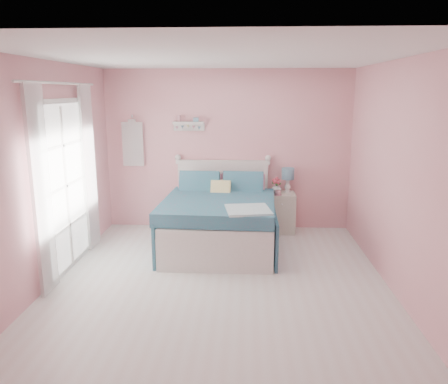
# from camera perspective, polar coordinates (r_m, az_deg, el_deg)

# --- Properties ---
(floor) EXTENTS (4.50, 4.50, 0.00)m
(floor) POSITION_cam_1_polar(r_m,az_deg,el_deg) (5.37, -0.62, -11.70)
(floor) COLOR silver
(floor) RESTS_ON ground
(room_shell) EXTENTS (4.50, 4.50, 4.50)m
(room_shell) POSITION_cam_1_polar(r_m,az_deg,el_deg) (4.92, -0.67, 5.30)
(room_shell) COLOR pink
(room_shell) RESTS_ON floor
(bed) EXTENTS (1.64, 2.01, 1.14)m
(bed) POSITION_cam_1_polar(r_m,az_deg,el_deg) (6.41, -0.61, -3.75)
(bed) COLOR silver
(bed) RESTS_ON floor
(nightstand) EXTENTS (0.45, 0.44, 0.65)m
(nightstand) POSITION_cam_1_polar(r_m,az_deg,el_deg) (7.16, 7.41, -2.65)
(nightstand) COLOR beige
(nightstand) RESTS_ON floor
(table_lamp) EXTENTS (0.20, 0.20, 0.40)m
(table_lamp) POSITION_cam_1_polar(r_m,az_deg,el_deg) (7.09, 8.34, 2.15)
(table_lamp) COLOR white
(table_lamp) RESTS_ON nightstand
(vase) EXTENTS (0.17, 0.17, 0.17)m
(vase) POSITION_cam_1_polar(r_m,az_deg,el_deg) (7.06, 6.85, 0.51)
(vase) COLOR silver
(vase) RESTS_ON nightstand
(teacup) EXTENTS (0.10, 0.10, 0.08)m
(teacup) POSITION_cam_1_polar(r_m,az_deg,el_deg) (6.92, 7.07, -0.12)
(teacup) COLOR #CC8996
(teacup) RESTS_ON nightstand
(roses) EXTENTS (0.14, 0.11, 0.12)m
(roses) POSITION_cam_1_polar(r_m,az_deg,el_deg) (7.03, 6.86, 1.45)
(roses) COLOR #C64356
(roses) RESTS_ON vase
(wall_shelf) EXTENTS (0.50, 0.15, 0.25)m
(wall_shelf) POSITION_cam_1_polar(r_m,az_deg,el_deg) (7.14, -4.66, 8.87)
(wall_shelf) COLOR silver
(wall_shelf) RESTS_ON room_shell
(hanging_dress) EXTENTS (0.34, 0.03, 0.72)m
(hanging_dress) POSITION_cam_1_polar(r_m,az_deg,el_deg) (7.34, -11.82, 6.13)
(hanging_dress) COLOR white
(hanging_dress) RESTS_ON room_shell
(french_door) EXTENTS (0.04, 1.32, 2.16)m
(french_door) POSITION_cam_1_polar(r_m,az_deg,el_deg) (5.86, -20.01, 0.69)
(french_door) COLOR silver
(french_door) RESTS_ON floor
(curtain_near) EXTENTS (0.04, 0.40, 2.32)m
(curtain_near) POSITION_cam_1_polar(r_m,az_deg,el_deg) (5.15, -22.74, 0.06)
(curtain_near) COLOR white
(curtain_near) RESTS_ON floor
(curtain_far) EXTENTS (0.04, 0.40, 2.32)m
(curtain_far) POSITION_cam_1_polar(r_m,az_deg,el_deg) (6.50, -17.18, 3.00)
(curtain_far) COLOR white
(curtain_far) RESTS_ON floor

